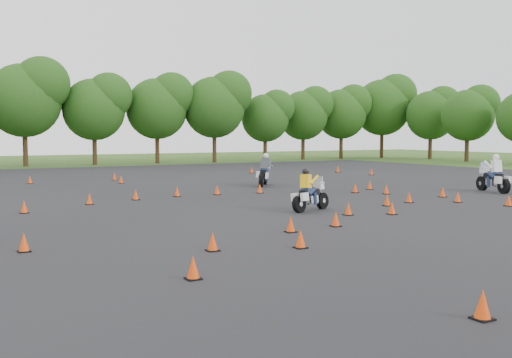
{
  "coord_description": "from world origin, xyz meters",
  "views": [
    {
      "loc": [
        -10.64,
        -14.89,
        2.89
      ],
      "look_at": [
        0.0,
        4.0,
        1.2
      ],
      "focal_mm": 40.0,
      "sensor_mm": 36.0,
      "label": 1
    }
  ],
  "objects": [
    {
      "name": "ground",
      "position": [
        0.0,
        0.0,
        0.0
      ],
      "size": [
        140.0,
        140.0,
        0.0
      ],
      "primitive_type": "plane",
      "color": "#2D5119",
      "rests_on": "ground"
    },
    {
      "name": "asphalt_pad",
      "position": [
        0.0,
        6.0,
        0.01
      ],
      "size": [
        62.0,
        62.0,
        0.0
      ],
      "primitive_type": "plane",
      "color": "black",
      "rests_on": "ground"
    },
    {
      "name": "treeline",
      "position": [
        2.1,
        34.82,
        4.59
      ],
      "size": [
        87.04,
        32.39,
        10.99
      ],
      "color": "#204513",
      "rests_on": "ground"
    },
    {
      "name": "traffic_cones",
      "position": [
        -0.0,
        5.61,
        0.23
      ],
      "size": [
        36.03,
        32.67,
        0.45
      ],
      "color": "#E74109",
      "rests_on": "asphalt_pad"
    },
    {
      "name": "rider_grey",
      "position": [
        5.47,
        12.93,
        0.93
      ],
      "size": [
        2.04,
        2.35,
        1.85
      ],
      "primitive_type": null,
      "rotation": [
        0.0,
        0.0,
        0.92
      ],
      "color": "#414549",
      "rests_on": "ground"
    },
    {
      "name": "rider_yellow",
      "position": [
        1.73,
        2.77,
        0.82
      ],
      "size": [
        2.2,
        1.3,
        1.62
      ],
      "primitive_type": null,
      "rotation": [
        0.0,
        0.0,
        0.33
      ],
      "color": "yellow",
      "rests_on": "ground"
    },
    {
      "name": "rider_white",
      "position": [
        13.81,
        4.17,
        0.96
      ],
      "size": [
        1.42,
        2.59,
        1.91
      ],
      "primitive_type": null,
      "rotation": [
        0.0,
        0.0,
        1.29
      ],
      "color": "white",
      "rests_on": "ground"
    }
  ]
}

